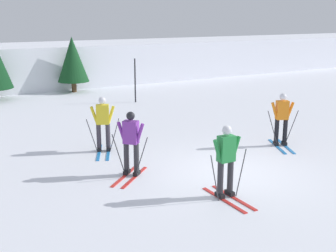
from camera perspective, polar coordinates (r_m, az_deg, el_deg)
name	(u,v)px	position (r m, az deg, el deg)	size (l,w,h in m)	color
ground_plane	(229,172)	(11.83, 8.05, -6.03)	(120.00, 120.00, 0.00)	white
far_snow_ridge	(47,64)	(27.73, -15.55, 7.80)	(80.00, 6.10, 2.39)	white
skier_orange	(282,118)	(14.31, 14.69, 1.04)	(1.02, 1.60, 1.71)	#237AC6
skier_purple	(131,142)	(11.27, -4.88, -2.07)	(1.43, 1.35, 1.71)	red
skier_green	(226,159)	(9.97, 7.64, -4.36)	(1.00, 1.60, 1.71)	red
skier_yellow	(103,121)	(13.41, -8.53, 0.64)	(1.00, 1.61, 1.71)	#237AC6
trail_marker_pole	(135,81)	(21.01, -4.33, 5.96)	(0.07, 0.07, 2.10)	black
conifer_far_left	(73,59)	(24.27, -12.39, 8.52)	(1.69, 1.69, 3.00)	#513823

